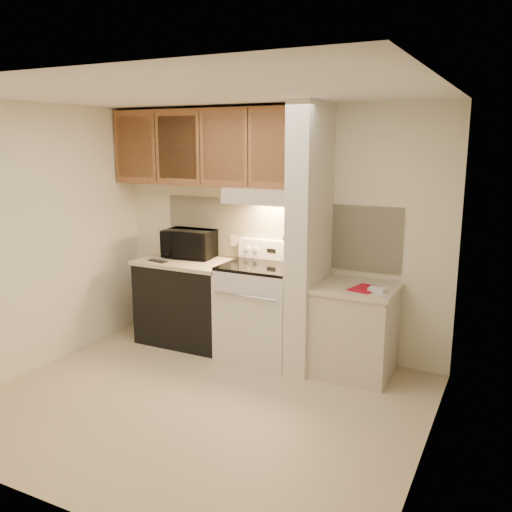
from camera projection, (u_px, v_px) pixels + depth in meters
The scene contains 50 objects.
floor at pixel (200, 403), 4.54m from camera, with size 3.60×3.60×0.00m, color beige.
ceiling at pixel (193, 93), 4.02m from camera, with size 3.60×3.60×0.00m, color white.
wall_back at pixel (276, 230), 5.59m from camera, with size 3.60×0.02×2.50m, color #F2EBCE.
wall_left at pixel (34, 239), 5.07m from camera, with size 0.02×3.00×2.50m, color #F2EBCE.
wall_right at pixel (433, 283), 3.49m from camera, with size 0.02×3.00×2.50m, color #F2EBCE.
backsplash at pixel (275, 232), 5.58m from camera, with size 2.60×0.02×0.63m, color #ECE4C2.
range_body at pixel (261, 312), 5.45m from camera, with size 0.76×0.65×0.92m, color silver.
oven_window at pixel (246, 317), 5.17m from camera, with size 0.50×0.01×0.30m, color black.
oven_handle at pixel (244, 296), 5.09m from camera, with size 0.02×0.02×0.65m, color silver.
cooktop at pixel (261, 266), 5.35m from camera, with size 0.74×0.64×0.03m, color black.
range_backguard at pixel (273, 250), 5.58m from camera, with size 0.76×0.08×0.20m, color silver.
range_display at pixel (271, 251), 5.54m from camera, with size 0.10×0.01×0.04m, color black.
range_knob_left_outer at pixel (247, 248), 5.66m from camera, with size 0.05×0.05×0.02m, color silver.
range_knob_left_inner at pixel (255, 249), 5.62m from camera, with size 0.05×0.05×0.02m, color silver.
range_knob_right_inner at pixel (287, 252), 5.46m from camera, with size 0.05×0.05×0.02m, color silver.
range_knob_right_outer at pixel (296, 253), 5.42m from camera, with size 0.05×0.05×0.02m, color silver.
dishwasher_front at pixel (188, 303), 5.85m from camera, with size 1.00×0.63×0.87m, color black.
left_countertop at pixel (187, 262), 5.76m from camera, with size 1.04×0.67×0.04m, color beige.
spoon_rest at pixel (158, 261), 5.68m from camera, with size 0.22×0.07×0.02m, color black.
teal_jar at pixel (189, 251), 5.98m from camera, with size 0.10×0.10×0.11m, color #226365.
outlet at pixel (234, 241), 5.81m from camera, with size 0.08×0.01×0.12m, color beige.
microwave at pixel (190, 244), 5.87m from camera, with size 0.55×0.37×0.30m, color black.
partition_pillar at pixel (310, 239), 5.06m from camera, with size 0.22×0.70×2.50m, color silver.
pillar_trim at pixel (298, 233), 5.10m from camera, with size 0.01×0.70×0.04m, color #935D36.
knife_strip at pixel (296, 232), 5.06m from camera, with size 0.02×0.42×0.04m, color black.
knife_blade_a at pixel (287, 245), 4.94m from camera, with size 0.01×0.04×0.16m, color silver.
knife_handle_a at pixel (288, 229), 4.91m from camera, with size 0.02×0.02×0.10m, color black.
knife_blade_b at pixel (291, 245), 5.02m from camera, with size 0.01×0.04×0.18m, color silver.
knife_handle_b at pixel (291, 227), 4.98m from camera, with size 0.02×0.02×0.10m, color black.
knife_blade_c at pixel (294, 244), 5.08m from camera, with size 0.01×0.04×0.20m, color silver.
knife_handle_c at pixel (295, 226), 5.06m from camera, with size 0.02×0.02×0.10m, color black.
knife_blade_d at pixel (297, 241), 5.15m from camera, with size 0.01×0.04×0.16m, color silver.
knife_handle_d at pixel (298, 225), 5.13m from camera, with size 0.02×0.02×0.10m, color black.
knife_blade_e at pixel (301, 240), 5.23m from camera, with size 0.01×0.04×0.18m, color silver.
knife_handle_e at pixel (301, 224), 5.20m from camera, with size 0.02×0.02×0.10m, color black.
oven_mitt at pixel (303, 242), 5.28m from camera, with size 0.03×0.10×0.24m, color slate.
right_cab_base at pixel (354, 332), 5.03m from camera, with size 0.70×0.60×0.81m, color beige.
right_countertop at pixel (356, 288), 4.95m from camera, with size 0.74×0.64×0.04m, color beige.
red_folder at pixel (365, 289), 4.85m from camera, with size 0.21×0.29×0.01m, color #B00E21.
white_box at pixel (377, 290), 4.75m from camera, with size 0.14×0.09×0.04m, color white.
range_hood at pixel (267, 196), 5.32m from camera, with size 0.78×0.44×0.15m, color beige.
hood_lip at pixel (257, 202), 5.14m from camera, with size 0.78×0.04×0.06m, color beige.
upper_cabinets at pixel (208, 147), 5.56m from camera, with size 2.18×0.33×0.77m, color #935D36.
cab_door_a at pixel (135, 147), 5.78m from camera, with size 0.46×0.01×0.63m, color #935D36.
cab_gap_a at pixel (156, 147), 5.66m from camera, with size 0.01×0.01×0.73m, color black.
cab_door_b at pixel (177, 147), 5.54m from camera, with size 0.46×0.01×0.63m, color #935D36.
cab_gap_b at pixel (200, 148), 5.42m from camera, with size 0.01×0.01×0.73m, color black.
cab_door_c at pixel (223, 148), 5.31m from camera, with size 0.46×0.01×0.63m, color #935D36.
cab_gap_c at pixel (248, 148), 5.19m from camera, with size 0.01×0.01×0.73m, color black.
cab_door_d at pixel (274, 148), 5.07m from camera, with size 0.46×0.01×0.63m, color #935D36.
Camera 1 is at (2.29, -3.53, 2.15)m, focal length 38.00 mm.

